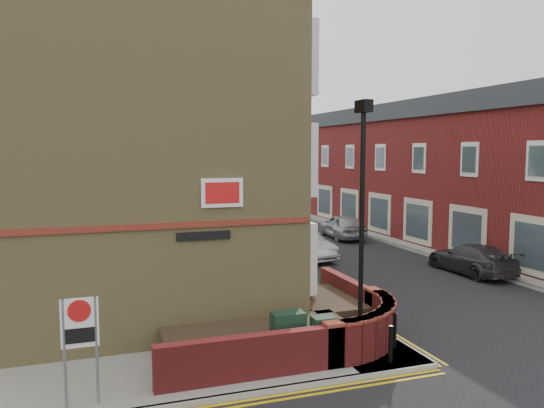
% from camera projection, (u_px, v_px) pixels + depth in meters
% --- Properties ---
extents(ground, '(120.00, 120.00, 0.00)m').
position_uv_depth(ground, '(321.00, 386.00, 11.77)').
color(ground, black).
rests_on(ground, ground).
extents(pavement_corner, '(13.00, 3.00, 0.12)m').
position_uv_depth(pavement_corner, '(153.00, 378.00, 12.04)').
color(pavement_corner, gray).
rests_on(pavement_corner, ground).
extents(pavement_main, '(2.00, 32.00, 0.12)m').
position_uv_depth(pavement_main, '(229.00, 250.00, 27.46)').
color(pavement_main, gray).
rests_on(pavement_main, ground).
extents(pavement_far, '(4.00, 40.00, 0.12)m').
position_uv_depth(pavement_far, '(444.00, 248.00, 28.20)').
color(pavement_far, gray).
rests_on(pavement_far, ground).
extents(kerb_side, '(13.00, 0.15, 0.12)m').
position_uv_depth(kerb_side, '(162.00, 408.00, 10.63)').
color(kerb_side, gray).
rests_on(kerb_side, ground).
extents(kerb_main_near, '(0.15, 32.00, 0.12)m').
position_uv_depth(kerb_main_near, '(248.00, 249.00, 27.79)').
color(kerb_main_near, gray).
rests_on(kerb_main_near, ground).
extents(kerb_main_far, '(0.15, 40.00, 0.12)m').
position_uv_depth(kerb_main_far, '(412.00, 250.00, 27.55)').
color(kerb_main_far, gray).
rests_on(kerb_main_far, ground).
extents(yellow_lines_main, '(0.28, 32.00, 0.01)m').
position_uv_depth(yellow_lines_main, '(253.00, 250.00, 27.87)').
color(yellow_lines_main, gold).
rests_on(yellow_lines_main, ground).
extents(corner_building, '(8.95, 10.40, 13.60)m').
position_uv_depth(corner_building, '(147.00, 120.00, 17.75)').
color(corner_building, '#998651').
rests_on(corner_building, ground).
extents(garden_wall, '(6.80, 6.00, 1.20)m').
position_uv_depth(garden_wall, '(283.00, 346.00, 14.12)').
color(garden_wall, maroon).
rests_on(garden_wall, ground).
extents(lamppost, '(0.25, 0.50, 6.30)m').
position_uv_depth(lamppost, '(362.00, 226.00, 13.08)').
color(lamppost, black).
rests_on(lamppost, pavement_corner).
extents(utility_cabinet_large, '(0.80, 0.45, 1.20)m').
position_uv_depth(utility_cabinet_large, '(288.00, 336.00, 12.82)').
color(utility_cabinet_large, '#16321E').
rests_on(utility_cabinet_large, pavement_corner).
extents(utility_cabinet_small, '(0.55, 0.40, 1.10)m').
position_uv_depth(utility_cabinet_small, '(323.00, 339.00, 12.80)').
color(utility_cabinet_small, '#16321E').
rests_on(utility_cabinet_small, pavement_corner).
extents(bollard_near, '(0.11, 0.11, 0.90)m').
position_uv_depth(bollard_near, '(391.00, 344.00, 12.73)').
color(bollard_near, black).
rests_on(bollard_near, pavement_corner).
extents(bollard_far, '(0.11, 0.11, 0.90)m').
position_uv_depth(bollard_far, '(394.00, 331.00, 13.68)').
color(bollard_far, black).
rests_on(bollard_far, pavement_corner).
extents(zone_sign, '(0.72, 0.07, 2.20)m').
position_uv_depth(zone_sign, '(80.00, 331.00, 10.46)').
color(zone_sign, slate).
rests_on(zone_sign, pavement_corner).
extents(far_terrace, '(5.40, 30.40, 8.00)m').
position_uv_depth(far_terrace, '(425.00, 170.00, 32.05)').
color(far_terrace, maroon).
rests_on(far_terrace, ground).
extents(far_terrace_cream, '(5.40, 12.40, 8.00)m').
position_uv_depth(far_terrace_cream, '(297.00, 163.00, 51.81)').
color(far_terrace_cream, beige).
rests_on(far_terrace_cream, ground).
extents(tree_near, '(3.64, 3.65, 6.70)m').
position_uv_depth(tree_near, '(239.00, 161.00, 25.16)').
color(tree_near, '#382B1E').
rests_on(tree_near, pavement_main).
extents(tree_mid, '(4.03, 4.03, 7.42)m').
position_uv_depth(tree_mid, '(204.00, 151.00, 32.64)').
color(tree_mid, '#382B1E').
rests_on(tree_mid, pavement_main).
extents(tree_far, '(3.81, 3.81, 7.00)m').
position_uv_depth(tree_far, '(183.00, 155.00, 40.20)').
color(tree_far, '#382B1E').
rests_on(tree_far, pavement_main).
extents(traffic_light_assembly, '(0.20, 0.16, 4.20)m').
position_uv_depth(traffic_light_assembly, '(202.00, 187.00, 35.79)').
color(traffic_light_assembly, black).
rests_on(traffic_light_assembly, pavement_main).
extents(silver_car_near, '(2.21, 4.37, 1.38)m').
position_uv_depth(silver_car_near, '(303.00, 244.00, 25.61)').
color(silver_car_near, '#9B9EA2').
rests_on(silver_car_near, ground).
extents(red_car_main, '(2.53, 4.89, 1.32)m').
position_uv_depth(red_car_main, '(244.00, 230.00, 30.56)').
color(red_car_main, '#932E10').
rests_on(red_car_main, ground).
extents(grey_car_far, '(1.81, 4.38, 1.27)m').
position_uv_depth(grey_car_far, '(471.00, 259.00, 22.50)').
color(grey_car_far, '#2E2D32').
rests_on(grey_car_far, ground).
extents(silver_car_far, '(2.10, 4.41, 1.46)m').
position_uv_depth(silver_car_far, '(342.00, 226.00, 31.57)').
color(silver_car_far, '#96979D').
rests_on(silver_car_far, ground).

